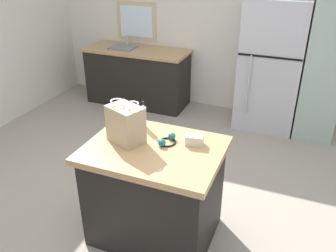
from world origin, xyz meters
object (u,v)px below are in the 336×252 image
(tall_cabinet, at_px, (328,53))
(shopping_bag, at_px, (126,124))
(bottle, at_px, (143,116))
(ear_defenders, at_px, (167,140))
(kitchen_island, at_px, (155,192))
(refrigerator, at_px, (271,66))
(small_box, at_px, (194,140))

(tall_cabinet, bearing_deg, shopping_bag, -120.04)
(tall_cabinet, height_order, bottle, tall_cabinet)
(ear_defenders, bearing_deg, kitchen_island, -123.01)
(refrigerator, bearing_deg, tall_cabinet, 0.02)
(tall_cabinet, xyz_separation_m, shopping_bag, (-1.50, -2.60, -0.07))
(kitchen_island, distance_m, ear_defenders, 0.49)
(refrigerator, relative_size, small_box, 12.66)
(kitchen_island, xyz_separation_m, small_box, (0.29, 0.17, 0.49))
(tall_cabinet, distance_m, shopping_bag, 3.00)
(shopping_bag, bearing_deg, ear_defenders, 17.28)
(refrigerator, height_order, shopping_bag, refrigerator)
(kitchen_island, height_order, bottle, bottle)
(kitchen_island, distance_m, shopping_bag, 0.66)
(small_box, height_order, bottle, bottle)
(small_box, bearing_deg, tall_cabinet, 68.42)
(kitchen_island, xyz_separation_m, bottle, (-0.23, 0.29, 0.56))
(kitchen_island, xyz_separation_m, shopping_bag, (-0.25, 0.01, 0.61))
(small_box, relative_size, ear_defenders, 0.72)
(tall_cabinet, xyz_separation_m, small_box, (-0.96, -2.44, -0.19))
(tall_cabinet, bearing_deg, small_box, -111.58)
(shopping_bag, height_order, small_box, shopping_bag)
(bottle, height_order, ear_defenders, bottle)
(small_box, relative_size, bottle, 0.56)
(tall_cabinet, height_order, shopping_bag, tall_cabinet)
(tall_cabinet, xyz_separation_m, ear_defenders, (-1.18, -2.50, -0.21))
(refrigerator, xyz_separation_m, tall_cabinet, (0.67, 0.00, 0.25))
(kitchen_island, relative_size, tall_cabinet, 0.48)
(small_box, xyz_separation_m, ear_defenders, (-0.22, -0.06, -0.02))
(refrigerator, relative_size, shopping_bag, 4.96)
(refrigerator, relative_size, bottle, 7.13)
(refrigerator, height_order, ear_defenders, refrigerator)
(small_box, bearing_deg, refrigerator, 83.14)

